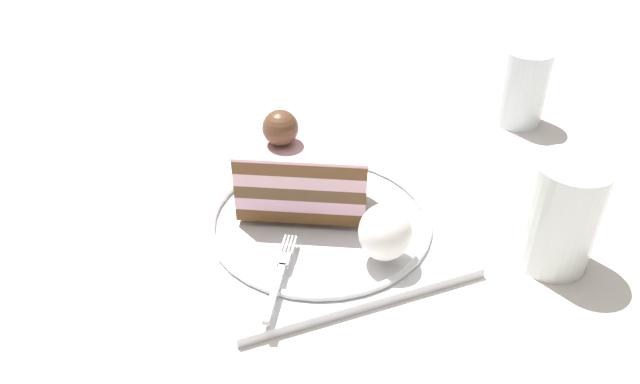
{
  "coord_description": "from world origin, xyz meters",
  "views": [
    {
      "loc": [
        0.12,
        0.48,
        0.4
      ],
      "look_at": [
        0.02,
        0.01,
        0.05
      ],
      "focal_mm": 35.31,
      "sensor_mm": 36.0,
      "label": 1
    }
  ],
  "objects_px": {
    "whipped_cream_dollop": "(385,232)",
    "drink_glass_far": "(522,89)",
    "fork": "(280,274)",
    "dessert_plate": "(320,224)",
    "drink_glass_near": "(561,219)",
    "cake_slice": "(302,172)"
  },
  "relations": [
    {
      "from": "cake_slice",
      "to": "drink_glass_near",
      "type": "height_order",
      "value": "cake_slice"
    },
    {
      "from": "drink_glass_near",
      "to": "drink_glass_far",
      "type": "height_order",
      "value": "drink_glass_near"
    },
    {
      "from": "drink_glass_near",
      "to": "drink_glass_far",
      "type": "distance_m",
      "value": 0.26
    },
    {
      "from": "dessert_plate",
      "to": "drink_glass_near",
      "type": "height_order",
      "value": "drink_glass_near"
    },
    {
      "from": "cake_slice",
      "to": "drink_glass_far",
      "type": "bearing_deg",
      "value": -155.76
    },
    {
      "from": "drink_glass_near",
      "to": "dessert_plate",
      "type": "bearing_deg",
      "value": -23.72
    },
    {
      "from": "dessert_plate",
      "to": "drink_glass_near",
      "type": "relative_size",
      "value": 2.44
    },
    {
      "from": "whipped_cream_dollop",
      "to": "drink_glass_far",
      "type": "xyz_separation_m",
      "value": [
        -0.25,
        -0.23,
        0.0
      ]
    },
    {
      "from": "fork",
      "to": "drink_glass_near",
      "type": "height_order",
      "value": "drink_glass_near"
    },
    {
      "from": "whipped_cream_dollop",
      "to": "drink_glass_far",
      "type": "distance_m",
      "value": 0.34
    },
    {
      "from": "dessert_plate",
      "to": "drink_glass_far",
      "type": "distance_m",
      "value": 0.34
    },
    {
      "from": "fork",
      "to": "drink_glass_near",
      "type": "xyz_separation_m",
      "value": [
        -0.25,
        0.01,
        0.03
      ]
    },
    {
      "from": "cake_slice",
      "to": "fork",
      "type": "xyz_separation_m",
      "value": [
        0.04,
        0.1,
        -0.04
      ]
    },
    {
      "from": "dessert_plate",
      "to": "fork",
      "type": "height_order",
      "value": "fork"
    },
    {
      "from": "whipped_cream_dollop",
      "to": "fork",
      "type": "distance_m",
      "value": 0.1
    },
    {
      "from": "whipped_cream_dollop",
      "to": "drink_glass_far",
      "type": "relative_size",
      "value": 0.55
    },
    {
      "from": "fork",
      "to": "drink_glass_near",
      "type": "relative_size",
      "value": 0.96
    },
    {
      "from": "whipped_cream_dollop",
      "to": "drink_glass_near",
      "type": "height_order",
      "value": "drink_glass_near"
    },
    {
      "from": "dessert_plate",
      "to": "drink_glass_far",
      "type": "xyz_separation_m",
      "value": [
        -0.29,
        -0.16,
        0.04
      ]
    },
    {
      "from": "whipped_cream_dollop",
      "to": "drink_glass_near",
      "type": "relative_size",
      "value": 0.5
    },
    {
      "from": "whipped_cream_dollop",
      "to": "fork",
      "type": "relative_size",
      "value": 0.52
    },
    {
      "from": "fork",
      "to": "dessert_plate",
      "type": "bearing_deg",
      "value": -125.08
    }
  ]
}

